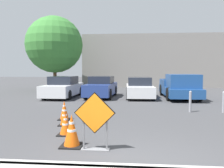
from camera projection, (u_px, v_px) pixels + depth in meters
ground_plane at (131, 100)px, 13.91m from camera, size 96.00×96.00×0.00m
road_closed_sign at (95, 119)px, 5.05m from camera, size 0.97×0.20×1.37m
traffic_cone_nearest at (72, 131)px, 5.38m from camera, size 0.53×0.53×0.79m
traffic_cone_second at (65, 124)px, 6.33m from camera, size 0.43×0.43×0.63m
traffic_cone_third at (64, 115)px, 7.42m from camera, size 0.39×0.39×0.70m
traffic_cone_fourth at (64, 110)px, 8.29m from camera, size 0.43×0.43×0.73m
parked_car_nearest at (63, 88)px, 15.28m from camera, size 1.96×4.44×1.47m
parked_car_second at (101, 87)px, 15.34m from camera, size 2.00×4.24×1.47m
parked_car_third at (139, 88)px, 15.23m from camera, size 1.88×4.47×1.40m
pickup_truck at (180, 87)px, 14.51m from camera, size 2.07×5.05×1.63m
bollard_nearest at (190, 101)px, 9.78m from camera, size 0.12×0.12×0.96m
bollard_second at (224, 101)px, 9.66m from camera, size 0.12×0.12×0.95m
building_facade_backdrop at (160, 62)px, 26.05m from camera, size 17.77×5.00×5.88m
street_tree_behind_lot at (54, 45)px, 20.65m from camera, size 5.32×5.32×6.97m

